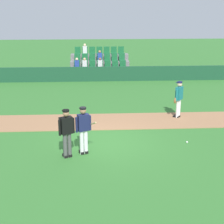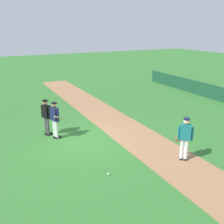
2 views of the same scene
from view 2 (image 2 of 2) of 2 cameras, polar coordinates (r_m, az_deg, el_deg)
The scene contains 6 objects.
ground_plane at distance 12.12m, azimuth -6.40°, elevation -6.34°, with size 80.00×80.00×0.00m, color #33702D.
infield_dirt_path at distance 13.09m, azimuth 3.74°, elevation -4.27°, with size 28.00×2.22×0.03m, color #9E704C.
batter_navy_jersey at distance 12.27m, azimuth -12.32°, elevation -1.47°, with size 0.75×0.69×1.76m.
umpire_home_plate at distance 12.74m, azimuth -14.10°, elevation -0.72°, with size 0.54×0.43×1.76m.
runner_teal_jersey at distance 10.38m, azimuth 15.53°, elevation -5.43°, with size 0.53×0.53×1.76m.
baseball at distance 9.49m, azimuth -0.78°, elevation -13.37°, with size 0.07×0.07×0.07m, color white.
Camera 2 is at (10.37, -3.79, 4.99)m, focal length 41.96 mm.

